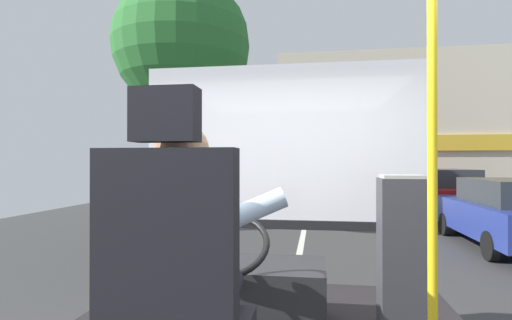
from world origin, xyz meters
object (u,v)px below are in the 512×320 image
driver_seat (176,305)px  bus_driver (185,249)px  handrail_pole (432,147)px  steering_console (241,291)px  parked_car_red (440,192)px  fare_box (403,257)px

driver_seat → bus_driver: bearing=90.0°
handrail_pole → steering_console: bearing=147.7°
handrail_pole → parked_car_red: handrail_pole is taller
driver_seat → steering_console: 1.27m
parked_car_red → handrail_pole: bearing=-106.3°
steering_console → parked_car_red: parked_car_red is taller
handrail_pole → fare_box: handrail_pole is taller
driver_seat → parked_car_red: (4.25, 11.66, -0.42)m
fare_box → handrail_pole: bearing=-88.6°
steering_console → fare_box: 1.05m
steering_console → handrail_pole: bearing=-32.3°
handrail_pole → parked_car_red: (3.23, 11.08, -0.99)m
bus_driver → parked_car_red: size_ratio=0.18×
fare_box → parked_car_red: fare_box is taller
bus_driver → handrail_pole: bearing=25.2°
fare_box → steering_console: bearing=176.5°
steering_console → fare_box: (1.01, -0.06, 0.28)m
bus_driver → fare_box: (1.01, 1.06, -0.24)m
steering_console → parked_car_red: 11.26m
steering_console → fare_box: size_ratio=1.11×
bus_driver → handrail_pole: 1.20m
steering_console → parked_car_red: size_ratio=0.25×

